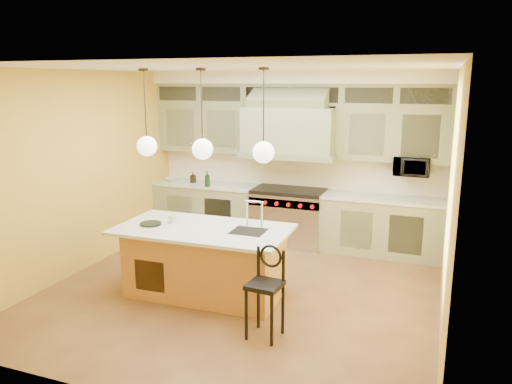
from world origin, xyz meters
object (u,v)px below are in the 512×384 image
at_px(counter_stool, 266,287).
at_px(range, 289,216).
at_px(microwave, 412,166).
at_px(kitchen_island, 206,260).

bearing_deg(counter_stool, range, 107.99).
height_order(range, counter_stool, counter_stool).
distance_m(range, microwave, 2.18).
bearing_deg(range, counter_stool, -77.37).
bearing_deg(kitchen_island, range, 79.32).
height_order(kitchen_island, microwave, microwave).
bearing_deg(microwave, counter_stool, -110.91).
height_order(range, microwave, microwave).
distance_m(kitchen_island, counter_stool, 1.34).
bearing_deg(counter_stool, kitchen_island, 150.92).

